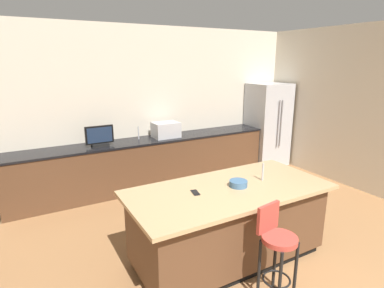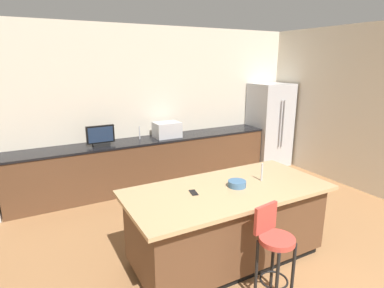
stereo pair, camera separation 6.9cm
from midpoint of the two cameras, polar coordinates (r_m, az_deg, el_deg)
wall_back at (r=6.11m, az=-9.43°, el=6.76°), size 7.08×0.12×2.96m
wall_right at (r=6.36m, az=29.33°, el=5.36°), size 0.12×5.24×2.96m
counter_back at (r=5.97m, az=-8.30°, el=-3.44°), size 4.90×0.62×0.92m
kitchen_island at (r=3.85m, az=6.05°, el=-14.09°), size 2.36×1.13×0.91m
refrigerator at (r=7.30m, az=13.27°, el=3.43°), size 0.83×0.75×1.84m
microwave at (r=5.96m, az=-5.10°, el=2.59°), size 0.48×0.36×0.28m
tv_monitor at (r=5.52m, az=-16.80°, el=1.23°), size 0.47×0.16×0.35m
sink_faucet_back at (r=5.87m, az=-10.04°, el=2.01°), size 0.02×0.02×0.24m
sink_faucet_island at (r=3.90m, az=12.25°, el=-4.96°), size 0.02×0.02×0.22m
bar_stool_center at (r=3.26m, az=14.42°, el=-17.55°), size 0.34×0.36×1.00m
fruit_bowl at (r=3.70m, az=7.89°, el=-7.13°), size 0.21×0.21×0.07m
cell_phone at (r=3.51m, az=0.03°, el=-8.81°), size 0.10×0.16×0.01m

